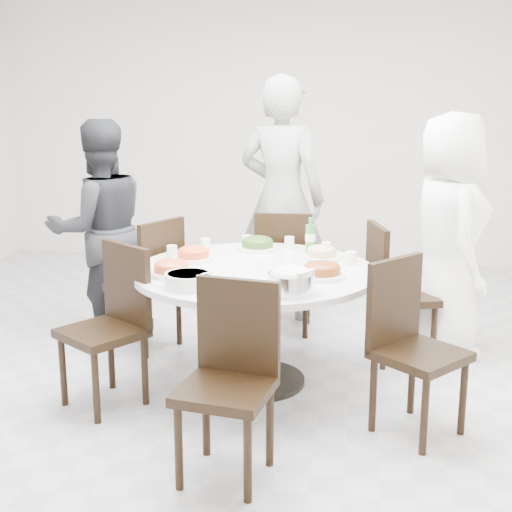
# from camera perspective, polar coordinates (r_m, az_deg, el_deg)

# --- Properties ---
(floor) EXTENTS (6.00, 6.00, 0.01)m
(floor) POSITION_cam_1_polar(r_m,az_deg,el_deg) (4.92, -2.30, -8.60)
(floor) COLOR silver
(floor) RESTS_ON ground
(wall_back) EXTENTS (6.00, 0.01, 2.80)m
(wall_back) POSITION_cam_1_polar(r_m,az_deg,el_deg) (7.54, 1.97, 10.12)
(wall_back) COLOR white
(wall_back) RESTS_ON ground
(dining_table) EXTENTS (1.50, 1.50, 0.75)m
(dining_table) POSITION_cam_1_polar(r_m,az_deg,el_deg) (4.50, -0.10, -5.66)
(dining_table) COLOR white
(dining_table) RESTS_ON floor
(chair_ne) EXTENTS (0.52, 0.52, 0.95)m
(chair_ne) POSITION_cam_1_polar(r_m,az_deg,el_deg) (4.95, 11.65, -2.92)
(chair_ne) COLOR black
(chair_ne) RESTS_ON floor
(chair_n) EXTENTS (0.43, 0.43, 0.95)m
(chair_n) POSITION_cam_1_polar(r_m,az_deg,el_deg) (5.44, 2.31, -1.16)
(chair_n) COLOR black
(chair_n) RESTS_ON floor
(chair_nw) EXTENTS (0.57, 0.57, 0.95)m
(chair_nw) POSITION_cam_1_polar(r_m,az_deg,el_deg) (5.15, -8.94, -2.15)
(chair_nw) COLOR black
(chair_nw) RESTS_ON floor
(chair_sw) EXTENTS (0.59, 0.59, 0.95)m
(chair_sw) POSITION_cam_1_polar(r_m,az_deg,el_deg) (4.25, -12.25, -5.72)
(chair_sw) COLOR black
(chair_sw) RESTS_ON floor
(chair_s) EXTENTS (0.48, 0.48, 0.95)m
(chair_s) POSITION_cam_1_polar(r_m,az_deg,el_deg) (3.41, -2.49, -10.35)
(chair_s) COLOR black
(chair_s) RESTS_ON floor
(chair_se) EXTENTS (0.59, 0.59, 0.95)m
(chair_se) POSITION_cam_1_polar(r_m,az_deg,el_deg) (3.93, 13.02, -7.40)
(chair_se) COLOR black
(chair_se) RESTS_ON floor
(diner_right) EXTENTS (0.70, 0.92, 1.69)m
(diner_right) POSITION_cam_1_polar(r_m,az_deg,el_deg) (5.06, 15.12, 1.54)
(diner_right) COLOR white
(diner_right) RESTS_ON floor
(diner_middle) EXTENTS (0.81, 0.64, 1.94)m
(diner_middle) POSITION_cam_1_polar(r_m,az_deg,el_deg) (5.70, 2.08, 4.62)
(diner_middle) COLOR black
(diner_middle) RESTS_ON floor
(diner_left) EXTENTS (1.00, 0.95, 1.62)m
(diner_left) POSITION_cam_1_polar(r_m,az_deg,el_deg) (5.41, -12.37, 2.09)
(diner_left) COLOR #222327
(diner_left) RESTS_ON floor
(dish_greens) EXTENTS (0.28, 0.28, 0.07)m
(dish_greens) POSITION_cam_1_polar(r_m,az_deg,el_deg) (4.88, 0.11, 0.89)
(dish_greens) COLOR white
(dish_greens) RESTS_ON dining_table
(dish_pale) EXTENTS (0.24, 0.24, 0.07)m
(dish_pale) POSITION_cam_1_polar(r_m,az_deg,el_deg) (4.64, 5.28, 0.12)
(dish_pale) COLOR white
(dish_pale) RESTS_ON dining_table
(dish_orange) EXTENTS (0.26, 0.26, 0.07)m
(dish_orange) POSITION_cam_1_polar(r_m,az_deg,el_deg) (4.61, -5.01, 0.07)
(dish_orange) COLOR white
(dish_orange) RESTS_ON dining_table
(dish_redbrown) EXTENTS (0.28, 0.28, 0.07)m
(dish_redbrown) POSITION_cam_1_polar(r_m,az_deg,el_deg) (4.21, 5.30, -1.25)
(dish_redbrown) COLOR white
(dish_redbrown) RESTS_ON dining_table
(dish_tofu) EXTENTS (0.26, 0.26, 0.07)m
(dish_tofu) POSITION_cam_1_polar(r_m,az_deg,el_deg) (4.27, -6.78, -1.10)
(dish_tofu) COLOR white
(dish_tofu) RESTS_ON dining_table
(rice_bowl) EXTENTS (0.26, 0.26, 0.11)m
(rice_bowl) POSITION_cam_1_polar(r_m,az_deg,el_deg) (3.88, 2.83, -2.17)
(rice_bowl) COLOR silver
(rice_bowl) RESTS_ON dining_table
(soup_bowl) EXTENTS (0.27, 0.27, 0.08)m
(soup_bowl) POSITION_cam_1_polar(r_m,az_deg,el_deg) (4.01, -5.43, -1.94)
(soup_bowl) COLOR white
(soup_bowl) RESTS_ON dining_table
(beverage_bottle) EXTENTS (0.07, 0.07, 0.24)m
(beverage_bottle) POSITION_cam_1_polar(r_m,az_deg,el_deg) (4.81, 4.38, 1.69)
(beverage_bottle) COLOR #327E35
(beverage_bottle) RESTS_ON dining_table
(tea_cups) EXTENTS (0.07, 0.07, 0.08)m
(tea_cups) POSITION_cam_1_polar(r_m,az_deg,el_deg) (4.95, 0.98, 1.13)
(tea_cups) COLOR white
(tea_cups) RESTS_ON dining_table
(chopsticks) EXTENTS (0.24, 0.04, 0.01)m
(chopsticks) POSITION_cam_1_polar(r_m,az_deg,el_deg) (5.05, 1.30, 0.99)
(chopsticks) COLOR tan
(chopsticks) RESTS_ON dining_table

